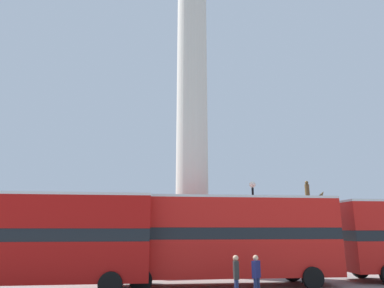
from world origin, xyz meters
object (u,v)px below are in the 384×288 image
(monument_column, at_px, (192,125))
(bus_c, at_px, (223,236))
(bus_b, at_px, (33,237))
(street_lamp, at_px, (254,221))
(pedestrian_by_plinth, at_px, (256,275))
(equestrian_statue, at_px, (311,241))
(pedestrian_near_lamp, at_px, (236,275))

(monument_column, xyz_separation_m, bus_c, (0.51, -5.43, -7.50))
(bus_b, xyz_separation_m, street_lamp, (12.00, 3.74, 0.83))
(street_lamp, distance_m, pedestrian_by_plinth, 7.85)
(monument_column, relative_size, bus_c, 2.07)
(street_lamp, bearing_deg, bus_c, -131.07)
(equestrian_statue, xyz_separation_m, pedestrian_near_lamp, (-9.94, -11.54, -0.88))
(equestrian_statue, bearing_deg, street_lamp, -116.64)
(monument_column, bearing_deg, bus_b, -146.13)
(bus_b, distance_m, pedestrian_by_plinth, 9.94)
(bus_c, height_order, equestrian_statue, equestrian_statue)
(pedestrian_by_plinth, bearing_deg, bus_c, -127.05)
(bus_b, distance_m, pedestrian_near_lamp, 9.16)
(pedestrian_by_plinth, bearing_deg, pedestrian_near_lamp, -31.34)
(bus_c, relative_size, pedestrian_by_plinth, 6.81)
(bus_b, bearing_deg, street_lamp, 21.89)
(pedestrian_by_plinth, bearing_deg, monument_column, -127.17)
(bus_b, xyz_separation_m, pedestrian_near_lamp, (8.37, -3.45, -1.41))
(street_lamp, bearing_deg, pedestrian_by_plinth, -111.23)
(monument_column, height_order, pedestrian_by_plinth, monument_column)
(monument_column, bearing_deg, pedestrian_near_lamp, -90.33)
(monument_column, distance_m, street_lamp, 7.83)
(bus_b, height_order, street_lamp, street_lamp)
(bus_b, xyz_separation_m, bus_c, (8.94, 0.22, 0.02))
(bus_c, height_order, street_lamp, street_lamp)
(bus_c, distance_m, pedestrian_near_lamp, 3.98)
(bus_c, xyz_separation_m, pedestrian_near_lamp, (-0.56, -3.67, -1.43))
(pedestrian_by_plinth, bearing_deg, street_lamp, -153.84)
(pedestrian_near_lamp, bearing_deg, street_lamp, -16.59)
(street_lamp, xyz_separation_m, pedestrian_near_lamp, (-3.63, -7.19, -2.23))
(street_lamp, distance_m, pedestrian_near_lamp, 8.36)
(equestrian_statue, relative_size, pedestrian_near_lamp, 3.78)
(equestrian_statue, bearing_deg, bus_c, -111.22)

